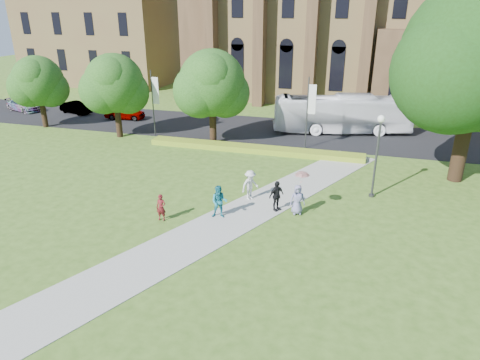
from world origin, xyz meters
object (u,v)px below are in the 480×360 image
(large_tree, at_px, (479,55))
(tour_coach, at_px, (341,114))
(streetlamp, at_px, (378,147))
(car_2, at_px, (24,105))
(car_0, at_px, (125,112))
(car_1, at_px, (76,108))
(pedestrian_0, at_px, (161,207))

(large_tree, distance_m, tour_coach, 14.85)
(streetlamp, relative_size, car_2, 1.13)
(car_0, relative_size, car_1, 1.06)
(large_tree, bearing_deg, tour_coach, 129.88)
(car_2, bearing_deg, large_tree, -85.63)
(streetlamp, xyz_separation_m, car_1, (-32.17, 14.34, -2.62))
(car_2, bearing_deg, streetlamp, -93.37)
(car_0, bearing_deg, large_tree, -113.12)
(car_1, distance_m, pedestrian_0, 29.67)
(tour_coach, relative_size, car_2, 2.75)
(car_1, bearing_deg, car_2, 110.87)
(tour_coach, bearing_deg, car_1, 76.84)
(pedestrian_0, bearing_deg, car_2, 139.78)
(large_tree, distance_m, car_2, 45.80)
(large_tree, bearing_deg, car_2, 168.22)
(large_tree, xyz_separation_m, car_0, (-30.96, 9.03, -7.63))
(car_0, relative_size, car_2, 0.91)
(car_0, bearing_deg, car_1, 76.23)
(large_tree, height_order, car_1, large_tree)
(car_2, relative_size, pedestrian_0, 3.04)
(car_0, bearing_deg, car_2, 82.30)
(tour_coach, distance_m, pedestrian_0, 23.02)
(large_tree, bearing_deg, streetlamp, -140.71)
(streetlamp, bearing_deg, pedestrian_0, -149.15)
(large_tree, xyz_separation_m, car_1, (-37.67, 9.84, -7.69))
(large_tree, relative_size, car_2, 2.84)
(tour_coach, xyz_separation_m, car_2, (-35.67, -0.99, -1.11))
(tour_coach, height_order, car_1, tour_coach)
(car_1, bearing_deg, large_tree, -89.17)
(car_1, height_order, pedestrian_0, pedestrian_0)
(tour_coach, relative_size, pedestrian_0, 8.36)
(large_tree, xyz_separation_m, pedestrian_0, (-16.80, -11.25, -7.56))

